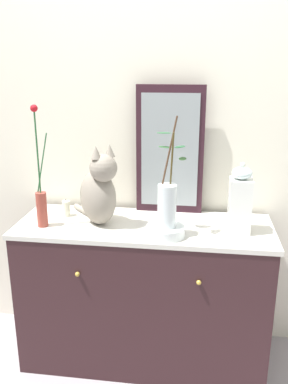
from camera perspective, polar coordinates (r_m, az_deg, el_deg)
ground_plane at (r=2.61m, az=-0.00°, el=-21.55°), size 6.00×6.00×0.00m
wall_back at (r=2.37m, az=1.07°, el=9.10°), size 4.40×0.08×2.60m
sideboard at (r=2.37m, az=-0.00°, el=-13.77°), size 1.35×0.51×0.83m
mirror_leaning at (r=2.29m, az=3.60°, el=5.73°), size 0.37×0.03×0.71m
cat_sitting at (r=2.15m, az=-6.26°, el=0.13°), size 0.34×0.36×0.43m
vase_slim_green at (r=2.18m, az=-14.04°, el=-1.05°), size 0.08×0.06×0.63m
bowl_porcelain at (r=2.04m, az=3.13°, el=-5.44°), size 0.18×0.18×0.05m
vase_glass_clear at (r=1.99m, az=3.23°, el=-1.51°), size 0.15×0.14×0.54m
jar_lidded_porcelain at (r=2.09m, az=13.15°, el=-1.22°), size 0.11×0.11×0.36m
candle_pillar at (r=2.33m, az=-10.70°, el=-2.26°), size 0.04×0.04×0.10m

